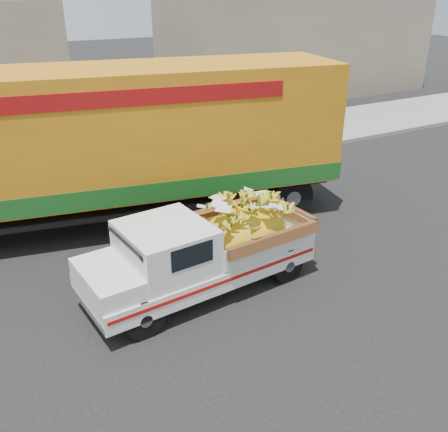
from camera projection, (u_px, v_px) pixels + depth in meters
ground at (195, 310)px, 9.22m from camera, size 100.00×100.00×0.00m
curb at (91, 188)px, 14.56m from camera, size 60.00×0.25×0.15m
sidewalk at (73, 167)px, 16.22m from camera, size 60.00×4.00×0.14m
building_right at (296, 35)px, 26.68m from camera, size 14.00×6.00×6.00m
pickup_truck at (215, 247)px, 9.66m from camera, size 4.62×2.01×1.58m
semi_trailer at (93, 143)px, 11.58m from camera, size 12.08×4.78×3.80m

